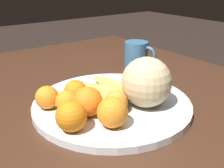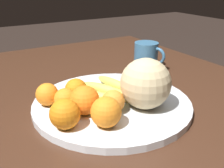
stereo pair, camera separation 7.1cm
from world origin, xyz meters
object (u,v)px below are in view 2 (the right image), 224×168
(banana_bunch, at_px, (101,93))
(orange_back_left, at_px, (85,100))
(fruit_bowl, at_px, (112,103))
(orange_back_right, at_px, (47,94))
(produce_tag, at_px, (103,107))
(ceramic_mug, at_px, (147,55))
(orange_front_right, at_px, (106,112))
(orange_mid_center, at_px, (65,114))
(melon, at_px, (146,84))
(kitchen_table, at_px, (113,120))
(orange_side_extra, at_px, (76,90))
(orange_front_left, at_px, (65,99))
(orange_top_small, at_px, (113,101))

(banana_bunch, bearing_deg, orange_back_left, 94.71)
(fruit_bowl, distance_m, orange_back_left, 0.11)
(orange_back_right, relative_size, produce_tag, 0.63)
(orange_back_left, relative_size, ceramic_mug, 0.58)
(orange_front_right, bearing_deg, orange_back_right, -154.55)
(banana_bunch, height_order, orange_mid_center, orange_mid_center)
(ceramic_mug, bearing_deg, orange_mid_center, -57.07)
(orange_back_left, distance_m, orange_back_right, 0.12)
(melon, height_order, banana_bunch, melon)
(melon, bearing_deg, kitchen_table, -176.72)
(kitchen_table, relative_size, orange_side_extra, 21.83)
(fruit_bowl, xyz_separation_m, ceramic_mug, (-0.23, 0.29, 0.04))
(orange_front_left, height_order, orange_top_small, orange_top_small)
(orange_mid_center, bearing_deg, orange_back_right, 179.62)
(melon, distance_m, orange_front_right, 0.14)
(orange_front_right, bearing_deg, orange_back_left, -167.41)
(melon, distance_m, orange_front_left, 0.21)
(orange_back_left, relative_size, produce_tag, 0.78)
(orange_back_right, bearing_deg, banana_bunch, 74.14)
(orange_side_extra, bearing_deg, orange_front_left, -51.68)
(ceramic_mug, bearing_deg, orange_front_right, -47.97)
(orange_front_right, xyz_separation_m, orange_top_small, (-0.05, 0.05, -0.01))
(orange_front_right, height_order, orange_side_extra, orange_front_right)
(fruit_bowl, height_order, orange_front_right, orange_front_right)
(orange_front_left, relative_size, ceramic_mug, 0.44)
(orange_back_left, bearing_deg, kitchen_table, 126.43)
(kitchen_table, bearing_deg, produce_tag, -41.71)
(orange_top_small, bearing_deg, banana_bunch, 172.24)
(fruit_bowl, bearing_deg, orange_side_extra, -123.44)
(fruit_bowl, bearing_deg, orange_back_left, -72.64)
(orange_back_right, bearing_deg, orange_front_left, 34.58)
(banana_bunch, bearing_deg, orange_back_right, 43.25)
(orange_front_right, bearing_deg, kitchen_table, 145.53)
(orange_mid_center, bearing_deg, orange_front_left, 159.01)
(orange_mid_center, xyz_separation_m, produce_tag, (-0.04, 0.12, -0.03))
(melon, distance_m, orange_back_left, 0.16)
(orange_back_left, distance_m, ceramic_mug, 0.47)
(kitchen_table, bearing_deg, orange_front_left, -72.00)
(orange_front_right, xyz_separation_m, orange_side_extra, (-0.16, -0.00, -0.00))
(melon, relative_size, orange_top_small, 2.22)
(produce_tag, bearing_deg, melon, 97.36)
(orange_front_left, distance_m, orange_back_left, 0.06)
(orange_side_extra, bearing_deg, melon, 46.87)
(fruit_bowl, bearing_deg, melon, 36.53)
(orange_front_right, height_order, produce_tag, orange_front_right)
(banana_bunch, distance_m, orange_side_extra, 0.07)
(melon, bearing_deg, orange_back_left, -106.47)
(orange_back_right, distance_m, ceramic_mug, 0.48)
(orange_back_left, distance_m, produce_tag, 0.07)
(orange_back_right, height_order, orange_top_small, orange_back_right)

